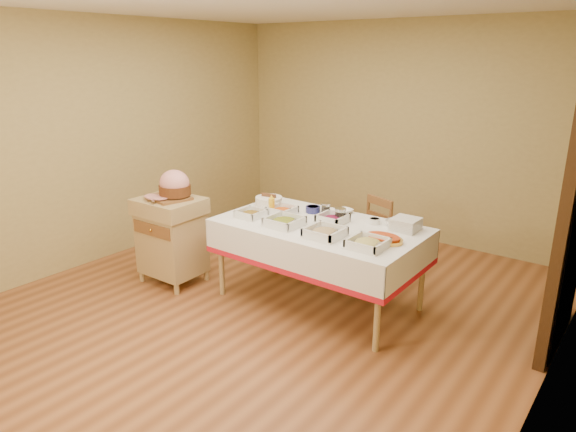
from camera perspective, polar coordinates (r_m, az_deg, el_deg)
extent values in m
plane|color=#94552D|center=(4.79, -1.72, -9.79)|extent=(5.00, 5.00, 0.00)
plane|color=white|center=(4.28, -2.07, 22.90)|extent=(5.00, 5.00, 0.00)
plane|color=tan|center=(6.46, 12.37, 9.14)|extent=(4.50, 0.00, 4.50)
plane|color=tan|center=(6.01, -19.00, 7.99)|extent=(0.00, 5.00, 5.00)
plane|color=tan|center=(3.46, 28.57, 0.25)|extent=(0.00, 5.00, 5.00)
cube|color=#3E2513|center=(3.91, 28.16, -1.70)|extent=(0.08, 0.10, 2.10)
cube|color=tan|center=(4.57, 3.49, -1.27)|extent=(1.80, 1.00, 0.04)
cylinder|color=tan|center=(4.88, -7.43, -4.82)|extent=(0.05, 0.05, 0.71)
cylinder|color=tan|center=(5.47, -1.28, -2.18)|extent=(0.05, 0.05, 0.71)
cylinder|color=tan|center=(4.00, 9.93, -10.21)|extent=(0.05, 0.05, 0.71)
cylinder|color=tan|center=(4.70, 14.71, -6.19)|extent=(0.05, 0.05, 0.71)
cube|color=white|center=(4.56, 3.50, -0.97)|extent=(1.82, 1.02, 0.01)
cube|color=tan|center=(5.24, -12.76, -2.93)|extent=(0.58, 0.48, 0.61)
cube|color=tan|center=(5.12, -13.05, 1.07)|extent=(0.62, 0.52, 0.15)
cube|color=brown|center=(5.03, -14.97, -1.50)|extent=(0.51, 0.02, 0.12)
sphere|color=gold|center=(5.03, -15.06, -1.53)|extent=(0.03, 0.03, 0.03)
cylinder|color=tan|center=(5.44, -15.89, -6.43)|extent=(0.05, 0.05, 0.10)
cylinder|color=tan|center=(5.67, -12.64, -5.18)|extent=(0.05, 0.05, 0.10)
cylinder|color=tan|center=(5.07, -12.36, -7.95)|extent=(0.05, 0.05, 0.10)
cylinder|color=tan|center=(5.32, -9.05, -6.52)|extent=(0.05, 0.05, 0.10)
cube|color=brown|center=(5.18, 8.64, -2.77)|extent=(0.48, 0.47, 0.03)
cylinder|color=brown|center=(5.27, 6.02, -4.83)|extent=(0.03, 0.03, 0.41)
cylinder|color=brown|center=(5.47, 8.66, -4.08)|extent=(0.03, 0.03, 0.41)
cylinder|color=brown|center=(5.04, 8.38, -5.98)|extent=(0.03, 0.03, 0.41)
cylinder|color=brown|center=(5.25, 11.04, -5.14)|extent=(0.03, 0.03, 0.41)
cylinder|color=brown|center=(5.33, 8.87, 0.13)|extent=(0.03, 0.03, 0.43)
cylinder|color=brown|center=(5.11, 11.32, -0.78)|extent=(0.03, 0.03, 0.43)
cube|color=brown|center=(5.16, 10.17, 1.59)|extent=(0.33, 0.14, 0.08)
cube|color=brown|center=(5.10, -13.12, 2.02)|extent=(0.40, 0.32, 0.03)
ellipsoid|color=pink|center=(5.05, -12.51, 3.60)|extent=(0.30, 0.27, 0.26)
cylinder|color=#5A2E14|center=(5.07, -12.46, 2.83)|extent=(0.30, 0.30, 0.10)
cube|color=silver|center=(5.03, -14.89, 1.91)|extent=(0.25, 0.11, 0.00)
cylinder|color=silver|center=(5.12, -14.14, 2.28)|extent=(0.29, 0.09, 0.01)
cube|color=white|center=(4.76, -4.15, -0.02)|extent=(0.23, 0.23, 0.01)
ellipsoid|color=red|center=(4.75, -4.16, 0.23)|extent=(0.17, 0.17, 0.06)
cylinder|color=silver|center=(4.70, -3.89, 0.10)|extent=(0.14, 0.01, 0.10)
cube|color=white|center=(4.51, -0.41, -0.98)|extent=(0.29, 0.29, 0.02)
ellipsoid|color=#AE8216|center=(4.50, -0.41, -0.65)|extent=(0.22, 0.22, 0.08)
cylinder|color=silver|center=(4.44, 0.01, -0.86)|extent=(0.16, 0.01, 0.12)
cube|color=white|center=(4.25, 4.11, -2.20)|extent=(0.29, 0.29, 0.02)
ellipsoid|color=#A38857|center=(4.24, 4.11, -1.85)|extent=(0.22, 0.22, 0.08)
cylinder|color=silver|center=(4.18, 4.62, -2.09)|extent=(0.16, 0.01, 0.12)
cube|color=white|center=(4.06, 8.83, -3.36)|extent=(0.28, 0.28, 0.01)
ellipsoid|color=tan|center=(4.05, 8.85, -3.02)|extent=(0.21, 0.21, 0.07)
cylinder|color=silver|center=(4.00, 9.43, -3.29)|extent=(0.14, 0.01, 0.11)
cube|color=white|center=(4.83, -0.67, 0.30)|extent=(0.23, 0.23, 0.02)
ellipsoid|color=#D65310|center=(4.82, -0.67, 0.57)|extent=(0.18, 0.18, 0.06)
cylinder|color=silver|center=(4.77, -0.36, 0.46)|extent=(0.15, 0.01, 0.11)
cube|color=white|center=(4.61, 4.97, -0.62)|extent=(0.24, 0.24, 0.02)
ellipsoid|color=maroon|center=(4.60, 4.97, -0.34)|extent=(0.18, 0.18, 0.06)
cylinder|color=silver|center=(4.55, 5.37, -0.47)|extent=(0.16, 0.01, 0.11)
cylinder|color=white|center=(5.19, -1.72, 1.77)|extent=(0.13, 0.13, 0.06)
cylinder|color=black|center=(5.18, -1.72, 1.98)|extent=(0.11, 0.11, 0.02)
cylinder|color=navy|center=(4.88, 2.79, 0.74)|extent=(0.14, 0.14, 0.06)
cylinder|color=maroon|center=(4.88, 2.79, 0.96)|extent=(0.11, 0.11, 0.02)
cylinder|color=white|center=(4.61, 9.58, -0.57)|extent=(0.10, 0.10, 0.05)
cylinder|color=#D65310|center=(4.61, 9.59, -0.38)|extent=(0.08, 0.08, 0.02)
imported|color=white|center=(4.89, 6.25, 0.56)|extent=(0.19, 0.19, 0.04)
imported|color=white|center=(4.59, 11.76, -0.77)|extent=(0.21, 0.21, 0.05)
cylinder|color=silver|center=(4.82, 4.21, 0.73)|extent=(0.08, 0.08, 0.10)
cylinder|color=silver|center=(4.81, 4.22, 1.35)|extent=(0.09, 0.09, 0.01)
cylinder|color=black|center=(4.83, 4.21, 0.58)|extent=(0.07, 0.07, 0.07)
cylinder|color=silver|center=(4.61, 5.83, 0.02)|extent=(0.09, 0.09, 0.12)
cylinder|color=silver|center=(4.60, 5.85, 0.78)|extent=(0.10, 0.10, 0.01)
cylinder|color=black|center=(4.62, 5.82, -0.17)|extent=(0.08, 0.08, 0.08)
cylinder|color=yellow|center=(4.84, -1.83, 1.13)|extent=(0.06, 0.06, 0.15)
cone|color=yellow|center=(4.81, -1.84, 2.18)|extent=(0.04, 0.04, 0.04)
cylinder|color=white|center=(5.07, -2.14, 1.61)|extent=(0.27, 0.27, 0.10)
cube|color=white|center=(4.51, 12.90, -1.48)|extent=(0.22, 0.22, 0.01)
cube|color=white|center=(4.50, 12.92, -1.31)|extent=(0.22, 0.22, 0.01)
cube|color=white|center=(4.50, 12.93, -1.15)|extent=(0.22, 0.22, 0.01)
cube|color=white|center=(4.49, 12.94, -0.98)|extent=(0.22, 0.22, 0.01)
cube|color=white|center=(4.49, 12.95, -0.82)|extent=(0.22, 0.22, 0.01)
cube|color=white|center=(4.49, 12.96, -0.65)|extent=(0.22, 0.22, 0.01)
cube|color=white|center=(4.48, 12.98, -0.49)|extent=(0.22, 0.22, 0.01)
cube|color=white|center=(4.48, 12.99, -0.32)|extent=(0.22, 0.22, 0.01)
ellipsoid|color=gold|center=(4.21, 10.48, -2.55)|extent=(0.34, 0.24, 0.03)
ellipsoid|color=#BE3E14|center=(4.21, 10.49, -2.40)|extent=(0.29, 0.20, 0.03)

